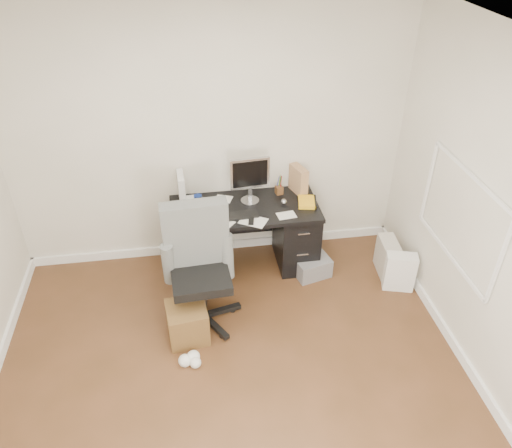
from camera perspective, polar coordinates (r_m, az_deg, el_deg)
The scene contains 18 objects.
ground at distance 4.31m, azimuth -2.29°, elevation -18.93°, with size 4.00×4.00×0.00m, color #472D16.
room_shell at distance 3.16m, azimuth -2.45°, elevation -0.27°, with size 4.02×4.02×2.71m.
desk at distance 5.23m, azimuth -1.27°, elevation -1.29°, with size 1.50×0.70×0.75m.
loose_papers at distance 4.97m, azimuth -3.53°, elevation 1.45°, with size 1.10×0.60×0.00m, color silver, non-canonical shape.
lcd_monitor at distance 5.00m, azimuth -0.72°, elevation 5.03°, with size 0.40×0.23×0.50m, color #ACACB0, non-canonical shape.
keyboard at distance 4.89m, azimuth -2.13°, elevation 0.96°, with size 0.41×0.14×0.02m, color black.
computer_mouse at distance 5.07m, azimuth 3.20°, elevation 2.55°, with size 0.06×0.06×0.06m, color #ACACB0.
travel_mug at distance 4.95m, azimuth -6.60°, elevation 2.35°, with size 0.08×0.08×0.18m, color navy.
white_binder at distance 5.10m, azimuth -8.51°, elevation 4.05°, with size 0.13×0.27×0.31m, color silver.
magazine_file at distance 5.24m, azimuth 4.88°, elevation 5.06°, with size 0.12×0.25×0.29m, color #9D714C.
pen_cup at distance 5.21m, azimuth 2.67°, elevation 4.47°, with size 0.09×0.09×0.21m, color brown, non-canonical shape.
yellow_book at distance 5.11m, azimuth 5.86°, elevation 2.52°, with size 0.18×0.23×0.04m, color yellow.
paper_remote at distance 4.82m, azimuth -0.32°, elevation 0.44°, with size 0.25×0.20×0.02m, color silver, non-canonical shape.
office_chair at distance 4.49m, azimuth -6.41°, elevation -5.37°, with size 0.67×0.67×1.19m, color #575A57, non-canonical shape.
pc_tower at distance 5.44m, azimuth 14.83°, elevation -3.77°, with size 0.17×0.39×0.39m, color #B3ADA2.
shopping_bag at distance 5.27m, azimuth 16.10°, elevation -5.25°, with size 0.30×0.22×0.41m, color white.
wicker_basket at distance 4.63m, azimuth -7.83°, elevation -11.08°, with size 0.35×0.35×0.35m, color #472B15.
desk_printer at distance 5.33m, azimuth 6.35°, elevation -4.77°, with size 0.36×0.29×0.21m, color slate.
Camera 1 is at (-0.23, -2.56, 3.46)m, focal length 35.00 mm.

